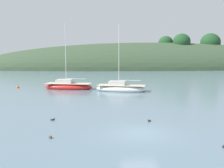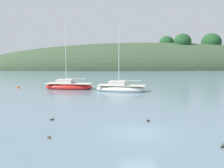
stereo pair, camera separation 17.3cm
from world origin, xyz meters
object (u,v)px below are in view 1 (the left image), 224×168
at_px(duck_lone_left, 149,121).
at_px(sailboat_yellow_far, 121,88).
at_px(sailboat_navy_dinghy, 68,86).
at_px(duck_straggler, 224,146).
at_px(mooring_buoy_inner, 100,85).
at_px(duck_lone_right, 50,137).
at_px(mooring_buoy_channel, 18,87).
at_px(duck_trailing, 53,120).

bearing_deg(duck_lone_left, sailboat_yellow_far, 89.70).
relative_size(sailboat_navy_dinghy, duck_straggler, 29.04).
xyz_separation_m(duck_straggler, duck_lone_left, (-2.86, 6.13, 0.00)).
height_order(sailboat_yellow_far, mooring_buoy_inner, sailboat_yellow_far).
bearing_deg(mooring_buoy_inner, duck_lone_right, -98.90).
distance_m(mooring_buoy_inner, duck_lone_right, 29.94).
xyz_separation_m(mooring_buoy_channel, duck_lone_right, (9.05, -27.02, -0.07)).
bearing_deg(duck_lone_right, duck_trailing, 95.73).
bearing_deg(duck_lone_right, sailboat_yellow_far, 71.17).
relative_size(mooring_buoy_channel, duck_lone_left, 1.42).
bearing_deg(duck_lone_left, sailboat_navy_dinghy, 110.39).
height_order(duck_lone_right, duck_lone_left, same).
bearing_deg(duck_lone_right, duck_lone_left, 25.93).
bearing_deg(duck_lone_left, duck_lone_right, -154.07).
xyz_separation_m(sailboat_navy_dinghy, duck_trailing, (0.23, -20.22, -0.40)).
height_order(sailboat_navy_dinghy, duck_straggler, sailboat_navy_dinghy).
xyz_separation_m(sailboat_navy_dinghy, duck_lone_left, (7.94, -21.35, -0.40)).
distance_m(mooring_buoy_inner, duck_lone_left, 26.19).
xyz_separation_m(sailboat_navy_dinghy, mooring_buoy_channel, (-8.35, 2.15, -0.34)).
distance_m(mooring_buoy_channel, duck_lone_left, 28.60).
height_order(mooring_buoy_inner, duck_lone_left, mooring_buoy_inner).
bearing_deg(duck_lone_right, mooring_buoy_inner, 81.10).
bearing_deg(mooring_buoy_channel, duck_lone_right, -71.49).
height_order(sailboat_navy_dinghy, duck_trailing, sailboat_navy_dinghy).
bearing_deg(mooring_buoy_channel, mooring_buoy_inner, 10.58).
distance_m(sailboat_yellow_far, mooring_buoy_inner, 8.50).
bearing_deg(sailboat_yellow_far, duck_lone_right, -108.83).
height_order(sailboat_navy_dinghy, duck_lone_left, sailboat_navy_dinghy).
bearing_deg(sailboat_navy_dinghy, duck_lone_left, -69.61).
bearing_deg(sailboat_navy_dinghy, duck_trailing, -89.36).
bearing_deg(mooring_buoy_channel, duck_lone_left, -55.27).
distance_m(duck_straggler, duck_lone_right, 10.44).
bearing_deg(mooring_buoy_channel, duck_trailing, -69.01).
xyz_separation_m(sailboat_yellow_far, mooring_buoy_inner, (-2.71, 8.06, -0.33)).
distance_m(sailboat_navy_dinghy, duck_lone_left, 22.78).
xyz_separation_m(duck_straggler, duck_trailing, (-10.57, 7.26, 0.00)).
xyz_separation_m(sailboat_navy_dinghy, duck_lone_right, (0.69, -24.87, -0.40)).
relative_size(mooring_buoy_inner, duck_lone_right, 1.35).
bearing_deg(sailboat_yellow_far, mooring_buoy_inner, 108.58).
distance_m(mooring_buoy_channel, duck_straggler, 35.28).
bearing_deg(duck_straggler, duck_trailing, 145.51).
relative_size(mooring_buoy_inner, duck_trailing, 1.32).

